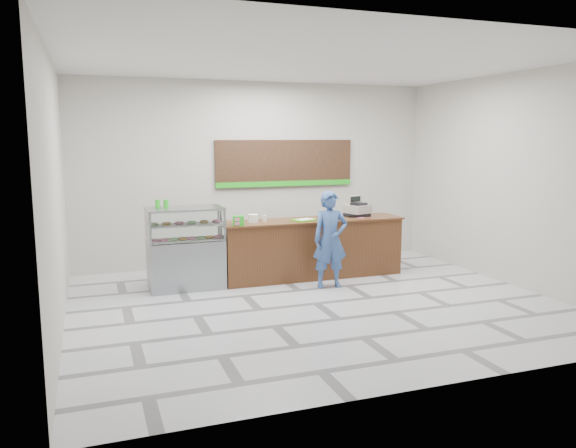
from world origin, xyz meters
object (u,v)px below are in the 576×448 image
object	(u,v)px
display_case	(185,247)
cash_register	(357,208)
serving_tray	(304,220)
sales_counter	(312,248)
customer	(330,239)

from	to	relation	value
display_case	cash_register	world-z (taller)	cash_register
display_case	serving_tray	size ratio (longest dim) A/B	2.90
sales_counter	cash_register	size ratio (longest dim) A/B	6.41
cash_register	serving_tray	size ratio (longest dim) A/B	1.11
customer	cash_register	bearing A→B (deg)	50.16
sales_counter	cash_register	world-z (taller)	cash_register
cash_register	serving_tray	world-z (taller)	cash_register
display_case	customer	xyz separation A→B (m)	(2.25, -0.73, 0.12)
cash_register	customer	distance (m)	1.30
sales_counter	display_case	bearing A→B (deg)	-179.99
cash_register	serving_tray	xyz separation A→B (m)	(-1.11, -0.21, -0.12)
display_case	serving_tray	world-z (taller)	display_case
sales_counter	serving_tray	distance (m)	0.56
serving_tray	customer	bearing A→B (deg)	-92.02
cash_register	serving_tray	distance (m)	1.13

